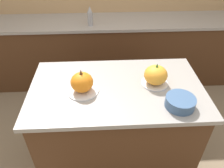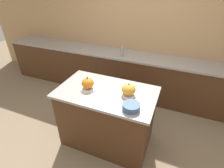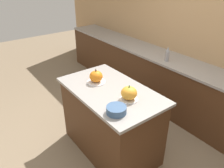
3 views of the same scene
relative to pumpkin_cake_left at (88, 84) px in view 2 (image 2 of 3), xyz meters
The scene contains 8 objects.
ground_plane 1.04m from the pumpkin_cake_left, ahead, with size 12.00×12.00×0.00m, color #847056.
wall_back 1.81m from the pumpkin_cake_left, 81.81° to the left, with size 8.00×0.06×2.50m.
kitchen_island 0.60m from the pumpkin_cake_left, ahead, with size 1.32×0.77×0.93m.
back_counter 1.57m from the pumpkin_cake_left, 79.97° to the left, with size 6.00×0.60×0.90m.
pumpkin_cake_left is the anchor object (origin of this frame).
pumpkin_cake_right 0.56m from the pumpkin_cake_left, ahead, with size 0.21×0.21×0.18m.
bottle_tall 1.31m from the pumpkin_cake_left, 88.98° to the left, with size 0.06×0.06×0.23m.
mixing_bowl 0.70m from the pumpkin_cake_left, 16.69° to the right, with size 0.20×0.20×0.07m.
Camera 2 is at (0.80, -1.75, 2.22)m, focal length 28.00 mm.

